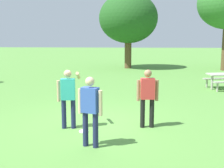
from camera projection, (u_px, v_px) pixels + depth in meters
name	position (u px, v px, depth m)	size (l,w,h in m)	color
ground_plane	(93.00, 123.00, 8.47)	(120.00, 120.00, 0.00)	#568E3D
person_thrower	(68.00, 94.00, 7.90)	(0.61, 0.72, 1.64)	#1E234C
person_catcher	(148.00, 95.00, 7.97)	(0.61, 0.26, 1.64)	black
person_bystander	(90.00, 107.00, 6.55)	(0.58, 0.33, 1.64)	#1E234C
frisbee	(84.00, 131.00, 7.74)	(0.26, 0.26, 0.03)	white
tree_tall_left	(128.00, 18.00, 22.76)	(4.65, 4.65, 5.96)	brown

